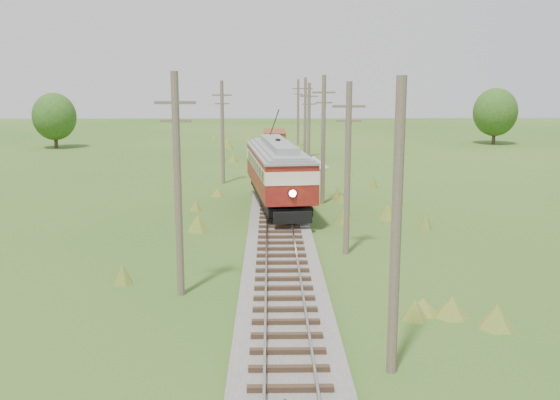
{
  "coord_description": "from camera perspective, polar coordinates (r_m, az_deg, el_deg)",
  "views": [
    {
      "loc": [
        -0.55,
        -12.43,
        8.68
      ],
      "look_at": [
        0.0,
        20.48,
        2.3
      ],
      "focal_mm": 40.0,
      "sensor_mm": 36.0,
      "label": 1
    }
  ],
  "objects": [
    {
      "name": "utility_pole_l_b",
      "position": [
        52.75,
        -5.28,
        6.29
      ],
      "size": [
        1.6,
        0.3,
        8.6
      ],
      "color": "brown",
      "rests_on": "ground"
    },
    {
      "name": "gondola",
      "position": [
        70.8,
        -0.51,
        5.46
      ],
      "size": [
        2.4,
        7.38,
        2.45
      ],
      "rotation": [
        0.0,
        0.0,
        0.0
      ],
      "color": "black",
      "rests_on": "ground"
    },
    {
      "name": "gravel_pile",
      "position": [
        63.43,
        3.2,
        3.54
      ],
      "size": [
        2.92,
        3.09,
        1.06
      ],
      "color": "gray",
      "rests_on": "ground"
    },
    {
      "name": "utility_pole_r_1",
      "position": [
        18.31,
        10.58,
        -2.75
      ],
      "size": [
        0.3,
        0.3,
        8.8
      ],
      "color": "brown",
      "rests_on": "ground"
    },
    {
      "name": "utility_pole_r_3",
      "position": [
        43.78,
        3.98,
        5.63
      ],
      "size": [
        1.6,
        0.3,
        9.0
      ],
      "color": "brown",
      "rests_on": "ground"
    },
    {
      "name": "utility_pole_r_6",
      "position": [
        82.62,
        1.66,
        8.05
      ],
      "size": [
        1.6,
        0.3,
        8.7
      ],
      "color": "brown",
      "rests_on": "ground"
    },
    {
      "name": "tree_mid_b",
      "position": [
        89.89,
        19.09,
        7.6
      ],
      "size": [
        5.88,
        5.88,
        7.57
      ],
      "color": "#38281C",
      "rests_on": "ground"
    },
    {
      "name": "streetcar",
      "position": [
        41.81,
        -0.19,
        2.93
      ],
      "size": [
        4.64,
        13.74,
        6.22
      ],
      "rotation": [
        0.0,
        0.0,
        0.11
      ],
      "color": "black",
      "rests_on": "ground"
    },
    {
      "name": "utility_pole_r_4",
      "position": [
        56.71,
        2.65,
        6.55
      ],
      "size": [
        1.6,
        0.3,
        8.4
      ],
      "color": "brown",
      "rests_on": "ground"
    },
    {
      "name": "utility_pole_r_5",
      "position": [
        69.66,
        2.31,
        7.58
      ],
      "size": [
        1.6,
        0.3,
        8.9
      ],
      "color": "brown",
      "rests_on": "ground"
    },
    {
      "name": "utility_pole_l_a",
      "position": [
        25.03,
        -9.33,
        1.5
      ],
      "size": [
        1.6,
        0.3,
        9.0
      ],
      "color": "brown",
      "rests_on": "ground"
    },
    {
      "name": "utility_pole_r_2",
      "position": [
        30.96,
        6.2,
        3.0
      ],
      "size": [
        1.6,
        0.3,
        8.6
      ],
      "color": "brown",
      "rests_on": "ground"
    },
    {
      "name": "tree_mid_a",
      "position": [
        85.11,
        -19.93,
        7.18
      ],
      "size": [
        5.46,
        5.46,
        7.03
      ],
      "color": "#38281C",
      "rests_on": "ground"
    },
    {
      "name": "railbed_main",
      "position": [
        47.2,
        -0.27,
        0.61
      ],
      "size": [
        3.6,
        96.0,
        0.57
      ],
      "color": "#605B54",
      "rests_on": "ground"
    }
  ]
}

